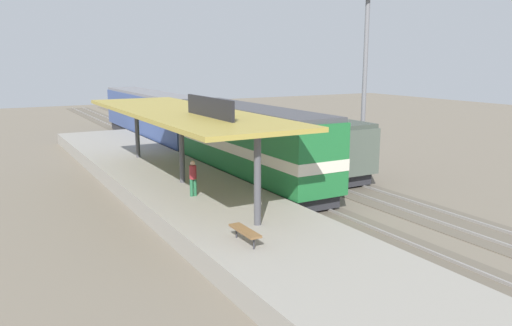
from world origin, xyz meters
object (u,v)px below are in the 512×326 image
passenger_carriage_single (152,116)px  person_waiting (193,176)px  freight_car (299,142)px  platform_bench (245,231)px  light_mast (366,40)px  locomotive (250,144)px

passenger_carriage_single → person_waiting: (-5.16, -21.86, -0.46)m
passenger_carriage_single → freight_car: size_ratio=1.67×
passenger_carriage_single → person_waiting: passenger_carriage_single is taller
platform_bench → passenger_carriage_single: 29.25m
passenger_carriage_single → light_mast: light_mast is taller
locomotive → freight_car: (4.60, 1.62, -0.44)m
locomotive → light_mast: size_ratio=1.23×
person_waiting → platform_bench: bearing=-97.1°
passenger_carriage_single → freight_car: 17.02m
locomotive → light_mast: 9.87m
locomotive → person_waiting: 6.47m
passenger_carriage_single → freight_car: bearing=-74.3°
passenger_carriage_single → person_waiting: bearing=-103.3°
locomotive → freight_car: 4.90m
platform_bench → person_waiting: size_ratio=0.99×
freight_car → light_mast: 7.58m
platform_bench → person_waiting: bearing=82.9°
freight_car → person_waiting: freight_car is taller
passenger_carriage_single → light_mast: (7.80, -18.81, 6.08)m
platform_bench → light_mast: (13.80, 9.80, 7.05)m
passenger_carriage_single → person_waiting: 22.47m
locomotive → person_waiting: bearing=-143.2°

